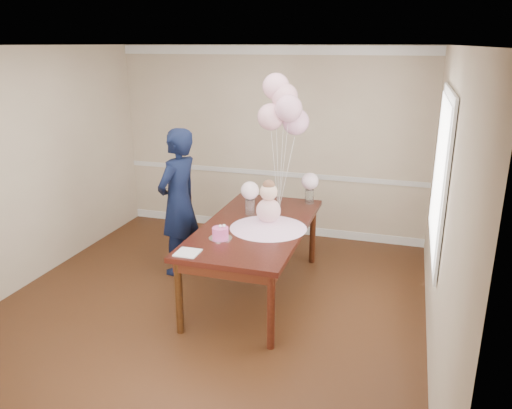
% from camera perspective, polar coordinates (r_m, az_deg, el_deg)
% --- Properties ---
extents(floor, '(4.50, 5.00, 0.00)m').
position_cam_1_polar(floor, '(5.48, -5.72, -11.87)').
color(floor, black).
rests_on(floor, ground).
extents(ceiling, '(4.50, 5.00, 0.02)m').
position_cam_1_polar(ceiling, '(4.76, -6.77, 17.62)').
color(ceiling, white).
rests_on(ceiling, wall_back).
extents(wall_back, '(4.50, 0.02, 2.70)m').
position_cam_1_polar(wall_back, '(7.25, 1.62, 7.07)').
color(wall_back, tan).
rests_on(wall_back, floor).
extents(wall_front, '(4.50, 0.02, 2.70)m').
position_cam_1_polar(wall_front, '(3.00, -25.68, -11.14)').
color(wall_front, tan).
rests_on(wall_front, floor).
extents(wall_left, '(0.02, 5.00, 2.70)m').
position_cam_1_polar(wall_left, '(6.18, -25.79, 3.36)').
color(wall_left, tan).
rests_on(wall_left, floor).
extents(wall_right, '(0.02, 5.00, 2.70)m').
position_cam_1_polar(wall_right, '(4.58, 20.62, -0.60)').
color(wall_right, tan).
rests_on(wall_right, floor).
extents(chair_rail_trim, '(4.50, 0.02, 0.07)m').
position_cam_1_polar(chair_rail_trim, '(7.34, 1.57, 3.60)').
color(chair_rail_trim, silver).
rests_on(chair_rail_trim, wall_back).
extents(crown_molding, '(4.50, 0.02, 0.12)m').
position_cam_1_polar(crown_molding, '(7.11, 1.70, 17.23)').
color(crown_molding, white).
rests_on(crown_molding, wall_back).
extents(baseboard_trim, '(4.50, 0.02, 0.12)m').
position_cam_1_polar(baseboard_trim, '(7.59, 1.52, -2.55)').
color(baseboard_trim, white).
rests_on(baseboard_trim, floor).
extents(window_frame, '(0.02, 1.66, 1.56)m').
position_cam_1_polar(window_frame, '(5.01, 20.37, 3.33)').
color(window_frame, white).
rests_on(window_frame, wall_right).
extents(window_blinds, '(0.01, 1.50, 1.40)m').
position_cam_1_polar(window_blinds, '(5.01, 20.17, 3.35)').
color(window_blinds, silver).
rests_on(window_blinds, wall_right).
extents(dining_table_top, '(1.10, 2.20, 0.05)m').
position_cam_1_polar(dining_table_top, '(5.48, -0.09, -2.60)').
color(dining_table_top, black).
rests_on(dining_table_top, table_leg_fl).
extents(table_apron, '(0.99, 2.09, 0.11)m').
position_cam_1_polar(table_apron, '(5.51, -0.09, -3.40)').
color(table_apron, black).
rests_on(table_apron, table_leg_fl).
extents(table_leg_fl, '(0.08, 0.08, 0.77)m').
position_cam_1_polar(table_leg_fl, '(4.95, -8.79, -10.42)').
color(table_leg_fl, black).
rests_on(table_leg_fl, floor).
extents(table_leg_fr, '(0.08, 0.08, 0.77)m').
position_cam_1_polar(table_leg_fr, '(4.66, 1.72, -12.11)').
color(table_leg_fr, black).
rests_on(table_leg_fr, floor).
extents(table_leg_bl, '(0.08, 0.08, 0.77)m').
position_cam_1_polar(table_leg_bl, '(6.65, -1.33, -2.59)').
color(table_leg_bl, black).
rests_on(table_leg_bl, floor).
extents(table_leg_br, '(0.08, 0.08, 0.77)m').
position_cam_1_polar(table_leg_br, '(6.44, 6.49, -3.41)').
color(table_leg_br, black).
rests_on(table_leg_br, floor).
extents(baby_skirt, '(0.84, 0.84, 0.11)m').
position_cam_1_polar(baby_skirt, '(5.36, 1.42, -2.15)').
color(baby_skirt, '#FCB9E5').
rests_on(baby_skirt, dining_table_top).
extents(baby_torso, '(0.26, 0.26, 0.26)m').
position_cam_1_polar(baby_torso, '(5.31, 1.43, -0.70)').
color(baby_torso, '#EB95C3').
rests_on(baby_torso, baby_skirt).
extents(baby_head, '(0.19, 0.19, 0.19)m').
position_cam_1_polar(baby_head, '(5.25, 1.45, 1.45)').
color(baby_head, beige).
rests_on(baby_head, baby_torso).
extents(baby_hair, '(0.13, 0.13, 0.13)m').
position_cam_1_polar(baby_hair, '(5.23, 1.45, 2.14)').
color(baby_hair, brown).
rests_on(baby_hair, baby_head).
extents(cake_platter, '(0.24, 0.24, 0.01)m').
position_cam_1_polar(cake_platter, '(5.10, -4.08, -3.86)').
color(cake_platter, silver).
rests_on(cake_platter, dining_table_top).
extents(birthday_cake, '(0.16, 0.16, 0.11)m').
position_cam_1_polar(birthday_cake, '(5.08, -4.10, -3.24)').
color(birthday_cake, '#D74390').
rests_on(birthday_cake, cake_platter).
extents(cake_flower_a, '(0.03, 0.03, 0.03)m').
position_cam_1_polar(cake_flower_a, '(5.05, -4.12, -2.49)').
color(cake_flower_a, white).
rests_on(cake_flower_a, birthday_cake).
extents(cake_flower_b, '(0.03, 0.03, 0.03)m').
position_cam_1_polar(cake_flower_b, '(5.06, -3.68, -2.44)').
color(cake_flower_b, white).
rests_on(cake_flower_b, birthday_cake).
extents(rose_vase_near, '(0.11, 0.11, 0.18)m').
position_cam_1_polar(rose_vase_near, '(5.78, -0.69, -0.27)').
color(rose_vase_near, white).
rests_on(rose_vase_near, dining_table_top).
extents(roses_near, '(0.21, 0.21, 0.21)m').
position_cam_1_polar(roses_near, '(5.73, -0.70, 1.61)').
color(roses_near, '#FFD5DE').
rests_on(roses_near, rose_vase_near).
extents(rose_vase_far, '(0.11, 0.11, 0.18)m').
position_cam_1_polar(rose_vase_far, '(6.21, 6.13, 0.91)').
color(rose_vase_far, white).
rests_on(rose_vase_far, dining_table_top).
extents(roses_far, '(0.21, 0.21, 0.21)m').
position_cam_1_polar(roses_far, '(6.15, 6.19, 2.67)').
color(roses_far, '#FAD2E1').
rests_on(roses_far, rose_vase_far).
extents(napkin, '(0.22, 0.22, 0.01)m').
position_cam_1_polar(napkin, '(4.79, -7.81, -5.47)').
color(napkin, silver).
rests_on(napkin, dining_table_top).
extents(balloon_weight, '(0.04, 0.04, 0.02)m').
position_cam_1_polar(balloon_weight, '(5.99, 2.61, -0.42)').
color(balloon_weight, silver).
rests_on(balloon_weight, dining_table_top).
extents(balloon_a, '(0.31, 0.31, 0.31)m').
position_cam_1_polar(balloon_a, '(5.77, 1.69, 9.97)').
color(balloon_a, '#EEA9B6').
rests_on(balloon_a, balloon_ribbon_a).
extents(balloon_b, '(0.31, 0.31, 0.31)m').
position_cam_1_polar(balloon_b, '(5.65, 3.74, 10.90)').
color(balloon_b, '#E19FB9').
rests_on(balloon_b, balloon_ribbon_b).
extents(balloon_c, '(0.31, 0.31, 0.31)m').
position_cam_1_polar(balloon_c, '(5.81, 3.29, 12.19)').
color(balloon_c, '#E8A4B2').
rests_on(balloon_c, balloon_ribbon_c).
extents(balloon_d, '(0.31, 0.31, 0.31)m').
position_cam_1_polar(balloon_d, '(5.85, 2.29, 13.32)').
color(balloon_d, '#F6AEC1').
rests_on(balloon_d, balloon_ribbon_d).
extents(balloon_e, '(0.31, 0.31, 0.31)m').
position_cam_1_polar(balloon_e, '(5.79, 4.57, 9.41)').
color(balloon_e, '#E5A2C4').
rests_on(balloon_e, balloon_ribbon_e).
extents(balloon_ribbon_a, '(0.10, 0.00, 0.92)m').
position_cam_1_polar(balloon_ribbon_a, '(5.87, 2.15, 3.90)').
color(balloon_ribbon_a, white).
rests_on(balloon_ribbon_a, balloon_weight).
extents(balloon_ribbon_b, '(0.11, 0.06, 1.02)m').
position_cam_1_polar(balloon_ribbon_b, '(5.81, 3.14, 4.28)').
color(balloon_ribbon_b, white).
rests_on(balloon_ribbon_b, balloon_weight).
extents(balloon_ribbon_c, '(0.02, 0.10, 1.14)m').
position_cam_1_polar(balloon_ribbon_c, '(5.88, 2.93, 5.01)').
color(balloon_ribbon_c, silver).
rests_on(balloon_ribbon_c, balloon_weight).
extents(balloon_ribbon_d, '(0.09, 0.11, 1.24)m').
position_cam_1_polar(balloon_ribbon_d, '(5.89, 2.44, 5.59)').
color(balloon_ribbon_d, silver).
rests_on(balloon_ribbon_d, balloon_weight).
extents(balloon_ribbon_e, '(0.15, 0.08, 0.85)m').
position_cam_1_polar(balloon_ribbon_e, '(5.89, 3.55, 3.64)').
color(balloon_ribbon_e, white).
rests_on(balloon_ribbon_e, balloon_weight).
extents(dining_chair_seat, '(0.46, 0.46, 0.05)m').
position_cam_1_polar(dining_chair_seat, '(6.32, -6.86, -3.63)').
color(dining_chair_seat, '#32180D').
rests_on(dining_chair_seat, chair_leg_fl).
extents(chair_leg_fl, '(0.04, 0.04, 0.39)m').
position_cam_1_polar(chair_leg_fl, '(6.36, -8.83, -5.65)').
color(chair_leg_fl, '#3B1F10').
rests_on(chair_leg_fl, floor).
extents(chair_leg_fr, '(0.04, 0.04, 0.39)m').
position_cam_1_polar(chair_leg_fr, '(6.19, -6.34, -6.22)').
color(chair_leg_fr, black).
rests_on(chair_leg_fr, floor).
extents(chair_leg_bl, '(0.04, 0.04, 0.39)m').
position_cam_1_polar(chair_leg_bl, '(6.61, -7.20, -4.65)').
color(chair_leg_bl, '#33110D').
rests_on(chair_leg_bl, floor).
extents(chair_leg_br, '(0.04, 0.04, 0.39)m').
position_cam_1_polar(chair_leg_br, '(6.44, -4.77, -5.17)').
color(chair_leg_br, black).
rests_on(chair_leg_br, floor).
extents(chair_back_post_l, '(0.04, 0.04, 0.51)m').
position_cam_1_polar(chair_back_post_l, '(6.20, -9.18, -1.57)').
color(chair_back_post_l, black).
rests_on(chair_back_post_l, dining_chair_seat).
extents(chair_back_post_r, '(0.04, 0.04, 0.51)m').
position_cam_1_polar(chair_back_post_r, '(6.45, -7.50, -0.71)').
color(chair_back_post_r, '#331B0E').
rests_on(chair_back_post_r, dining_chair_seat).
extents(chair_slat_low, '(0.09, 0.36, 0.05)m').
position_cam_1_polar(chair_slat_low, '(6.36, -8.28, -2.06)').
color(chair_slat_low, '#38180F').
rests_on(chair_slat_low, dining_chair_seat).
extents(chair_slat_mid, '(0.09, 0.36, 0.05)m').
position_cam_1_polar(chair_slat_mid, '(6.31, -8.34, -0.82)').
color(chair_slat_mid, black).
rests_on(chair_slat_mid, dining_chair_seat).
extents(chair_slat_top, '(0.09, 0.36, 0.05)m').
position_cam_1_polar(chair_slat_top, '(6.26, -8.40, 0.44)').
color(chair_slat_top, '#371A0F').
rests_on(chair_slat_top, dining_chair_seat).
extents(woman, '(0.56, 0.73, 1.79)m').
position_cam_1_polar(woman, '(6.07, -8.83, 0.26)').
color(woman, black).
rests_on(woman, floor).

